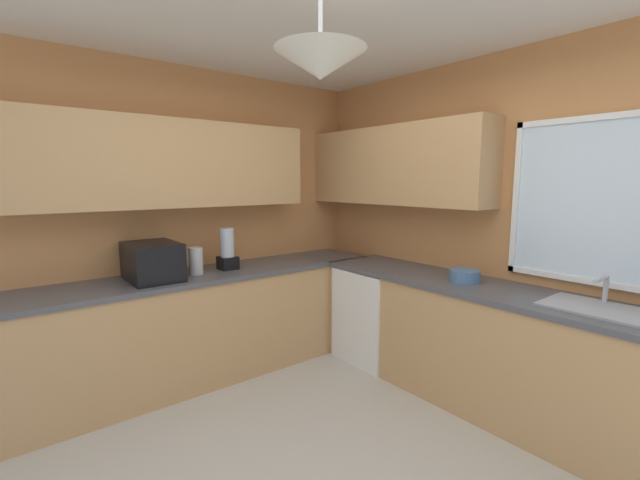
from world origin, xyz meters
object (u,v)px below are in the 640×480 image
(sink_assembly, at_px, (595,307))
(bowl, at_px, (465,276))
(kettle, at_px, (196,261))
(microwave, at_px, (153,261))
(dishwasher, at_px, (377,314))
(blender_appliance, at_px, (227,251))

(sink_assembly, height_order, bowl, sink_assembly)
(kettle, distance_m, sink_assembly, 2.83)
(microwave, distance_m, bowl, 2.40)
(microwave, bearing_deg, dishwasher, 69.97)
(kettle, relative_size, bowl, 0.99)
(sink_assembly, bearing_deg, microwave, -142.57)
(microwave, relative_size, bowl, 2.14)
(kettle, distance_m, blender_appliance, 0.30)
(dishwasher, relative_size, sink_assembly, 1.59)
(sink_assembly, distance_m, bowl, 0.88)
(kettle, bearing_deg, microwave, -93.40)
(sink_assembly, bearing_deg, blender_appliance, -153.23)
(kettle, relative_size, sink_assembly, 0.41)
(blender_appliance, bearing_deg, sink_assembly, 26.77)
(microwave, height_order, blender_appliance, blender_appliance)
(bowl, bearing_deg, dishwasher, -178.04)
(dishwasher, bearing_deg, sink_assembly, 1.21)
(sink_assembly, xyz_separation_m, blender_appliance, (-2.41, -1.22, 0.15))
(microwave, height_order, kettle, microwave)
(dishwasher, distance_m, sink_assembly, 1.82)
(microwave, relative_size, blender_appliance, 1.33)
(dishwasher, bearing_deg, bowl, 1.96)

